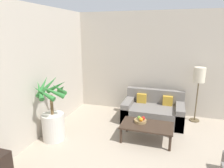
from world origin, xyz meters
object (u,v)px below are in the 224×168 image
Objects in this scene: sofa_loveseat at (153,111)px; orange_fruit at (141,119)px; apple_green at (139,118)px; floor_lamp at (199,78)px; potted_palm at (53,118)px; coffee_table at (147,127)px; fruit_bowl at (140,121)px; apple_red at (143,118)px.

sofa_loveseat is 17.74× the size of orange_fruit.
sofa_loveseat is 0.92m from apple_green.
orange_fruit is (-0.15, -0.96, 0.19)m from sofa_loveseat.
potted_palm is at bearing -147.54° from floor_lamp.
coffee_table is 0.18m from orange_fruit.
fruit_bowl is 3.12× the size of orange_fruit.
potted_palm reaches higher than apple_green.
apple_red is (-1.12, -1.21, -0.66)m from floor_lamp.
sofa_loveseat is at bearing 76.95° from apple_green.
fruit_bowl is (-1.18, -1.22, -0.73)m from floor_lamp.
sofa_loveseat is at bearing 88.44° from coffee_table.
coffee_table is 0.18m from fruit_bowl.
potted_palm is 0.92× the size of sofa_loveseat.
floor_lamp reaches higher than apple_green.
floor_lamp is (2.88, 1.83, 0.62)m from potted_palm.
potted_palm is 5.24× the size of fruit_bowl.
apple_green is (-0.20, -0.88, 0.19)m from sofa_loveseat.
sofa_loveseat is 0.99m from orange_fruit.
floor_lamp reaches higher than apple_red.
fruit_bowl is at bearing 110.80° from orange_fruit.
fruit_bowl is at bearing -134.08° from floor_lamp.
floor_lamp reaches higher than orange_fruit.
coffee_table is 0.24m from apple_green.
floor_lamp is 18.17× the size of apple_green.
sofa_loveseat reaches higher than fruit_bowl.
apple_green is 0.92× the size of orange_fruit.
sofa_loveseat is 18.60× the size of apple_red.
floor_lamp reaches higher than sofa_loveseat.
apple_green is at bearing -103.05° from sofa_loveseat.
potted_palm reaches higher than orange_fruit.
apple_red is 0.09m from orange_fruit.
potted_palm is 3.46m from floor_lamp.
apple_red is (1.75, 0.62, -0.04)m from potted_palm.
potted_palm is 1.93m from coffee_table.
apple_green reaches higher than fruit_bowl.
potted_palm reaches higher than fruit_bowl.
sofa_loveseat reaches higher than apple_green.
potted_palm is 1.28× the size of coffee_table.
orange_fruit is (-1.15, -1.29, -0.66)m from floor_lamp.
sofa_loveseat is 5.69× the size of fruit_bowl.
orange_fruit is at bearing -98.73° from sofa_loveseat.
apple_green is (1.67, 0.62, -0.04)m from potted_palm.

